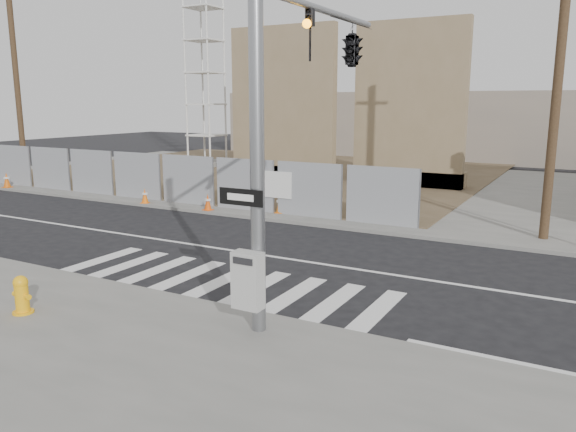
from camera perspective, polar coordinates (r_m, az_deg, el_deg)
The scene contains 14 objects.
ground at distance 15.82m, azimuth -1.51°, elevation -4.16°, with size 100.00×100.00×0.00m, color black.
sidewalk_far at distance 28.52m, azimuth 12.84°, elevation 2.74°, with size 50.00×20.00×0.12m, color slate.
signal_pole at distance 12.26m, azimuth 3.77°, elevation 13.86°, with size 0.96×5.87×7.00m.
chain_link_fence at distance 25.54m, azimuth -15.41°, elevation 4.02°, with size 24.60×0.04×2.00m, color gray.
concrete_wall_left at distance 30.07m, azimuth -0.48°, elevation 9.82°, with size 6.00×1.30×8.00m.
concrete_wall_right at distance 28.44m, azimuth 12.20°, elevation 9.46°, with size 5.50×1.30×8.00m.
crane_tower at distance 38.03m, azimuth -8.57°, elevation 18.58°, with size 2.60×2.60×18.15m.
utility_pole_left at distance 31.76m, azimuth -25.85°, elevation 12.08°, with size 1.60×0.28×10.00m.
utility_pole_right at distance 18.70m, azimuth 25.83°, elevation 13.26°, with size 1.60×0.28×10.00m.
fire_hydrant at distance 12.48m, azimuth -25.44°, elevation -7.22°, with size 0.49×0.46×0.78m.
traffic_cone_a at distance 30.99m, azimuth -26.67°, elevation 3.28°, with size 0.44×0.44×0.75m.
traffic_cone_b at distance 24.17m, azimuth -14.34°, elevation 1.99°, with size 0.42×0.42×0.62m.
traffic_cone_c at distance 22.09m, azimuth -8.15°, elevation 1.39°, with size 0.38×0.38×0.64m.
traffic_cone_d at distance 21.36m, azimuth -0.81°, elevation 1.24°, with size 0.43×0.43×0.70m.
Camera 1 is at (7.70, -13.14, 4.28)m, focal length 35.00 mm.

